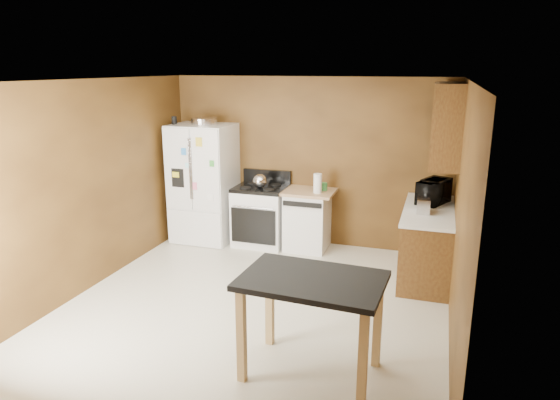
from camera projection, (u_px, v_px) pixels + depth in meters
The scene contains 18 objects.
floor at pixel (256, 304), 5.72m from camera, with size 4.50×4.50×0.00m, color beige.
ceiling at pixel (253, 80), 5.07m from camera, with size 4.50×4.50×0.00m, color white.
wall_back at pixel (308, 162), 7.46m from camera, with size 4.20×4.20×0.00m, color brown.
wall_front at pixel (135, 282), 3.32m from camera, with size 4.20×4.20×0.00m, color brown.
wall_left at pixel (92, 185), 6.02m from camera, with size 4.50×4.50×0.00m, color brown.
wall_right at pixel (460, 216), 4.77m from camera, with size 4.50×4.50×0.00m, color brown.
roasting_pan at pixel (204, 121), 7.40m from camera, with size 0.39×0.39×0.10m, color silver.
pen_cup at pixel (174, 120), 7.42m from camera, with size 0.08×0.08×0.12m, color black.
kettle at pixel (260, 181), 7.33m from camera, with size 0.21×0.21×0.21m, color silver.
paper_towel at pixel (318, 183), 7.08m from camera, with size 0.12×0.12×0.28m, color white.
green_canister at pixel (324, 187), 7.25m from camera, with size 0.10×0.10×0.11m, color green.
toaster at pixel (424, 205), 6.10m from camera, with size 0.15×0.25×0.18m, color silver.
microwave at pixel (434, 192), 6.52m from camera, with size 0.51×0.35×0.28m, color black.
refrigerator at pixel (204, 183), 7.66m from camera, with size 0.90×0.80×1.80m.
gas_range at pixel (261, 215), 7.55m from camera, with size 0.76×0.68×1.10m.
dishwasher at pixel (307, 219), 7.36m from camera, with size 0.78×0.63×0.89m.
right_cabinets at pixel (433, 208), 6.29m from camera, with size 0.63×1.58×2.45m.
island at pixel (312, 293), 4.25m from camera, with size 1.24×0.86×0.91m.
Camera 1 is at (1.87, -4.87, 2.64)m, focal length 32.00 mm.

